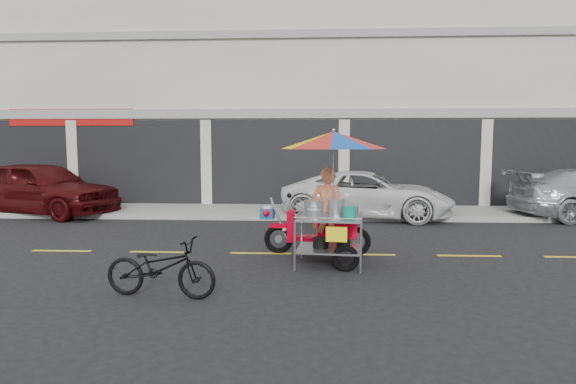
{
  "coord_description": "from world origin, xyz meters",
  "views": [
    {
      "loc": [
        -0.98,
        -9.18,
        2.14
      ],
      "look_at": [
        -1.5,
        0.6,
        1.15
      ],
      "focal_mm": 30.0,
      "sensor_mm": 36.0,
      "label": 1
    }
  ],
  "objects_px": {
    "maroon_sedan": "(41,188)",
    "white_pickup": "(367,195)",
    "food_vendor_rig": "(329,179)",
    "near_bicycle": "(161,267)"
  },
  "relations": [
    {
      "from": "white_pickup",
      "to": "food_vendor_rig",
      "type": "xyz_separation_m",
      "value": [
        -1.27,
        -5.23,
        0.84
      ]
    },
    {
      "from": "food_vendor_rig",
      "to": "near_bicycle",
      "type": "bearing_deg",
      "value": -131.58
    },
    {
      "from": "white_pickup",
      "to": "near_bicycle",
      "type": "relative_size",
      "value": 3.01
    },
    {
      "from": "maroon_sedan",
      "to": "white_pickup",
      "type": "relative_size",
      "value": 0.99
    },
    {
      "from": "white_pickup",
      "to": "near_bicycle",
      "type": "xyz_separation_m",
      "value": [
        -3.68,
        -7.43,
        -0.25
      ]
    },
    {
      "from": "maroon_sedan",
      "to": "white_pickup",
      "type": "bearing_deg",
      "value": -73.23
    },
    {
      "from": "near_bicycle",
      "to": "food_vendor_rig",
      "type": "distance_m",
      "value": 3.44
    },
    {
      "from": "near_bicycle",
      "to": "white_pickup",
      "type": "bearing_deg",
      "value": -18.9
    },
    {
      "from": "white_pickup",
      "to": "food_vendor_rig",
      "type": "distance_m",
      "value": 5.44
    },
    {
      "from": "maroon_sedan",
      "to": "white_pickup",
      "type": "height_order",
      "value": "maroon_sedan"
    }
  ]
}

